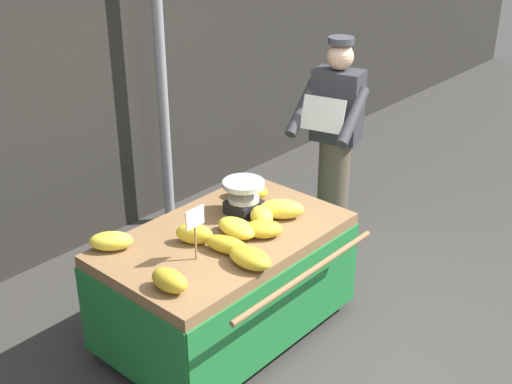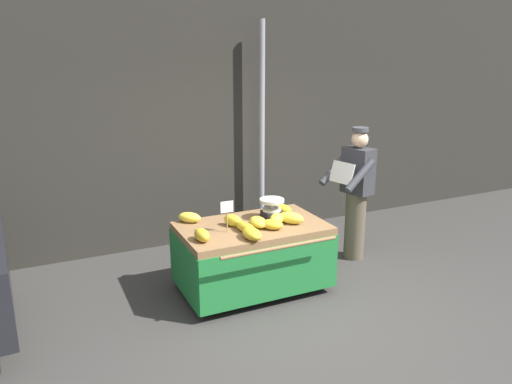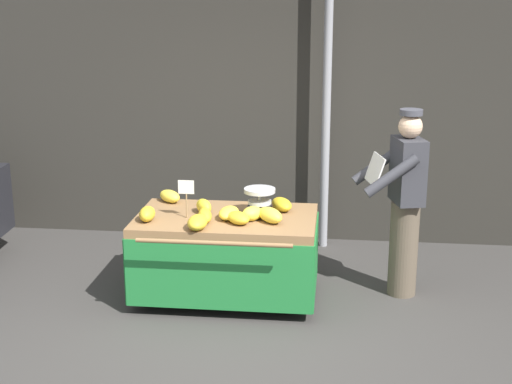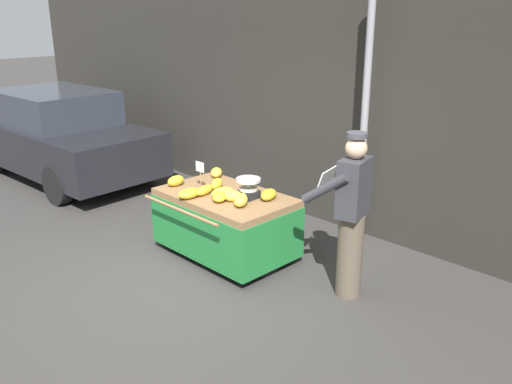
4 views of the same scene
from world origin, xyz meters
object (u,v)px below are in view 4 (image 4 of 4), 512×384
at_px(banana_bunch_4, 205,190).
at_px(banana_bunch_7, 216,172).
at_px(vendor_person, 351,215).
at_px(banana_bunch_3, 189,193).
at_px(banana_bunch_0, 269,194).
at_px(weighing_scale, 248,188).
at_px(price_sign, 200,170).
at_px(banana_bunch_6, 176,181).
at_px(banana_bunch_2, 217,184).
at_px(banana_bunch_5, 219,197).
at_px(banana_bunch_8, 233,196).
at_px(banana_bunch_9, 222,192).
at_px(banana_cart, 225,212).
at_px(parked_car, 60,135).
at_px(street_pole, 364,124).
at_px(banana_bunch_1, 241,200).

xyz_separation_m(banana_bunch_4, banana_bunch_7, (-0.44, 0.56, 0.00)).
bearing_deg(banana_bunch_7, vendor_person, -2.96).
distance_m(banana_bunch_3, banana_bunch_7, 0.87).
bearing_deg(banana_bunch_0, weighing_scale, -144.38).
relative_size(price_sign, banana_bunch_6, 1.44).
relative_size(banana_bunch_2, banana_bunch_7, 0.88).
xyz_separation_m(banana_bunch_5, banana_bunch_8, (0.11, 0.11, 0.01)).
bearing_deg(banana_bunch_9, banana_bunch_6, -168.46).
xyz_separation_m(banana_bunch_2, vendor_person, (1.78, 0.21, 0.03)).
height_order(banana_bunch_4, banana_bunch_8, banana_bunch_8).
height_order(banana_cart, vendor_person, vendor_person).
bearing_deg(price_sign, banana_bunch_3, -62.31).
bearing_deg(parked_car, weighing_scale, -0.14).
xyz_separation_m(street_pole, banana_bunch_6, (-1.49, -1.72, -0.67)).
relative_size(weighing_scale, price_sign, 0.82).
relative_size(street_pole, banana_bunch_8, 15.02).
relative_size(banana_bunch_3, banana_bunch_5, 1.19).
bearing_deg(vendor_person, banana_bunch_1, -161.01).
bearing_deg(banana_bunch_4, street_pole, 59.41).
bearing_deg(banana_bunch_7, banana_bunch_3, -61.58).
distance_m(banana_bunch_4, banana_bunch_7, 0.71).
xyz_separation_m(banana_bunch_4, banana_bunch_9, (0.19, 0.10, -0.00)).
bearing_deg(parked_car, street_pole, 14.90).
bearing_deg(street_pole, banana_bunch_5, -112.21).
bearing_deg(banana_bunch_2, vendor_person, 6.79).
bearing_deg(banana_bunch_6, banana_bunch_2, 31.25).
distance_m(price_sign, parked_car, 4.10).
bearing_deg(weighing_scale, banana_bunch_8, -102.41).
xyz_separation_m(banana_cart, vendor_person, (1.57, 0.27, 0.32)).
bearing_deg(banana_bunch_6, banana_cart, 18.07).
bearing_deg(banana_bunch_3, banana_bunch_7, 118.42).
distance_m(banana_bunch_2, banana_bunch_5, 0.43).
height_order(banana_bunch_0, banana_bunch_7, banana_bunch_7).
bearing_deg(banana_bunch_8, banana_bunch_2, 160.98).
height_order(banana_cart, banana_bunch_0, banana_bunch_0).
bearing_deg(banana_bunch_1, banana_bunch_7, 152.79).
xyz_separation_m(banana_bunch_0, banana_bunch_6, (-1.13, -0.45, 0.01)).
relative_size(banana_bunch_5, banana_bunch_6, 1.03).
bearing_deg(weighing_scale, banana_bunch_1, -63.32).
bearing_deg(price_sign, weighing_scale, 17.01).
xyz_separation_m(weighing_scale, price_sign, (-0.62, -0.19, 0.13)).
xyz_separation_m(banana_bunch_6, banana_bunch_8, (0.90, 0.11, -0.00)).
xyz_separation_m(banana_bunch_3, banana_bunch_4, (0.02, 0.21, -0.00)).
relative_size(weighing_scale, banana_bunch_8, 1.39).
distance_m(banana_bunch_4, vendor_person, 1.79).
bearing_deg(banana_bunch_9, banana_bunch_8, -7.27).
distance_m(street_pole, weighing_scale, 1.63).
xyz_separation_m(street_pole, parked_car, (-5.25, -1.40, -0.76)).
height_order(weighing_scale, banana_bunch_5, weighing_scale).
relative_size(banana_bunch_5, banana_bunch_7, 0.92).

